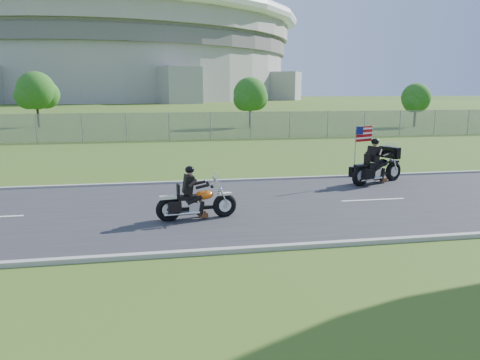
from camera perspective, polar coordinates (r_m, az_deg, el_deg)
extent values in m
plane|color=#284716|center=(14.83, 1.87, -3.24)|extent=(420.00, 420.00, 0.00)
cube|color=#28282B|center=(14.83, 1.87, -3.16)|extent=(120.00, 8.00, 0.04)
cube|color=#9E9B93|center=(18.70, -0.76, -0.07)|extent=(120.00, 0.18, 0.12)
cube|color=#9E9B93|center=(11.06, 6.38, -8.08)|extent=(120.00, 0.18, 0.12)
cube|color=gray|center=(34.20, -13.71, 6.29)|extent=(60.00, 0.03, 2.00)
cylinder|color=#A3A099|center=(184.92, -16.07, 12.62)|extent=(130.00, 130.00, 20.00)
cylinder|color=#605E5B|center=(185.30, -16.19, 14.78)|extent=(132.00, 132.00, 4.00)
cylinder|color=#A3A099|center=(185.82, -16.29, 16.62)|extent=(134.00, 134.00, 6.00)
torus|color=white|center=(186.28, -16.36, 17.84)|extent=(140.40, 140.40, 4.40)
cylinder|color=#382316|center=(45.03, 1.23, 8.01)|extent=(0.22, 0.22, 2.52)
sphere|color=#165516|center=(44.97, 1.24, 10.41)|extent=(3.20, 3.20, 3.20)
sphere|color=#165516|center=(45.58, 1.91, 9.97)|extent=(2.40, 2.40, 2.40)
sphere|color=#165516|center=(44.47, 0.62, 9.83)|extent=(2.24, 2.24, 2.24)
cylinder|color=#382316|center=(49.32, -23.43, 7.54)|extent=(0.22, 0.22, 2.80)
sphere|color=#165516|center=(49.27, -23.62, 9.97)|extent=(3.60, 3.60, 3.60)
sphere|color=#165516|center=(49.64, -22.62, 9.59)|extent=(2.70, 2.70, 2.70)
sphere|color=#165516|center=(48.98, -24.42, 9.32)|extent=(2.52, 2.52, 2.52)
cylinder|color=#382316|center=(49.02, 20.54, 7.40)|extent=(0.22, 0.22, 2.24)
sphere|color=#165516|center=(48.96, 20.67, 9.36)|extent=(2.80, 2.80, 2.80)
sphere|color=#165516|center=(49.61, 20.96, 8.99)|extent=(2.10, 2.10, 2.10)
sphere|color=#165516|center=(48.42, 20.35, 8.90)|extent=(1.96, 1.96, 1.96)
torus|color=black|center=(13.50, -1.89, -3.09)|extent=(0.72, 0.26, 0.71)
torus|color=black|center=(13.17, -8.72, -3.57)|extent=(0.72, 0.26, 0.71)
ellipsoid|color=orange|center=(13.27, -4.40, -1.83)|extent=(0.57, 0.37, 0.27)
cube|color=black|center=(13.18, -6.50, -2.13)|extent=(0.56, 0.35, 0.11)
cube|color=black|center=(13.11, -6.33, -0.53)|extent=(0.27, 0.41, 0.53)
sphere|color=black|center=(13.04, -6.16, 1.25)|extent=(0.29, 0.29, 0.26)
cube|color=silver|center=(13.27, -2.82, 0.21)|extent=(0.09, 0.44, 0.38)
torus|color=black|center=(19.71, 18.16, 1.03)|extent=(0.83, 0.50, 0.82)
torus|color=black|center=(18.30, 14.46, 0.49)|extent=(0.83, 0.50, 0.82)
ellipsoid|color=black|center=(19.11, 16.92, 2.01)|extent=(0.71, 0.56, 0.31)
cube|color=black|center=(18.69, 15.77, 1.74)|extent=(0.69, 0.54, 0.13)
cube|color=black|center=(18.67, 15.95, 3.06)|extent=(0.41, 0.51, 0.61)
sphere|color=black|center=(18.65, 16.14, 4.51)|extent=(0.39, 0.39, 0.30)
cube|color=black|center=(19.38, 17.79, 3.23)|extent=(0.56, 0.91, 0.44)
cube|color=#B70C11|center=(18.48, 14.89, 5.45)|extent=(0.82, 0.36, 0.57)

